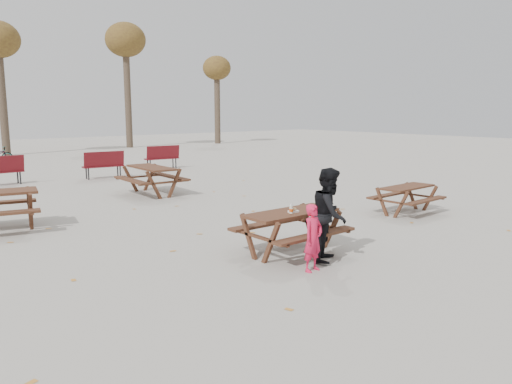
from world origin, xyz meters
TOP-DOWN VIEW (x-y plane):
  - ground at (0.00, 0.00)m, footprint 80.00×80.00m
  - main_picnic_table at (0.00, 0.00)m, footprint 1.80×1.45m
  - food_tray at (-0.03, -0.09)m, footprint 0.18×0.11m
  - bread_roll at (-0.03, -0.09)m, footprint 0.14×0.06m
  - soda_bottle at (-0.13, -0.13)m, footprint 0.07×0.07m
  - child at (-0.43, -0.96)m, footprint 0.43×0.32m
  - adult at (0.22, -0.72)m, footprint 0.99×0.93m
  - picnic_table_east at (4.67, 0.72)m, footprint 1.65×1.35m
  - picnic_table_far at (1.07, 7.31)m, footprint 1.69×2.06m
  - park_bench_row at (-0.64, 12.46)m, footprint 12.72×1.90m
  - fallen_leaves at (0.50, 2.50)m, footprint 11.00×11.00m

SIDE VIEW (x-z plane):
  - ground at x=0.00m, z-range 0.00..0.00m
  - fallen_leaves at x=0.50m, z-range 0.00..0.01m
  - picnic_table_east at x=4.67m, z-range 0.00..0.69m
  - picnic_table_far at x=1.07m, z-range 0.00..0.86m
  - park_bench_row at x=-0.64m, z-range 0.00..1.03m
  - child at x=-0.43m, z-range 0.00..1.10m
  - main_picnic_table at x=0.00m, z-range 0.20..0.97m
  - food_tray at x=-0.03m, z-range 0.78..0.81m
  - adult at x=0.22m, z-range 0.00..1.61m
  - bread_roll at x=-0.03m, z-range 0.81..0.86m
  - soda_bottle at x=-0.13m, z-range 0.76..0.93m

